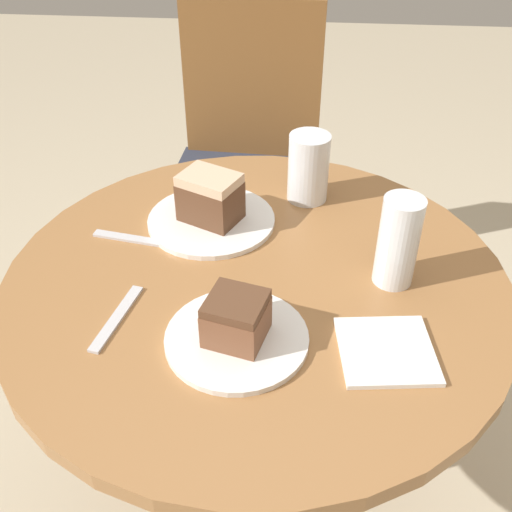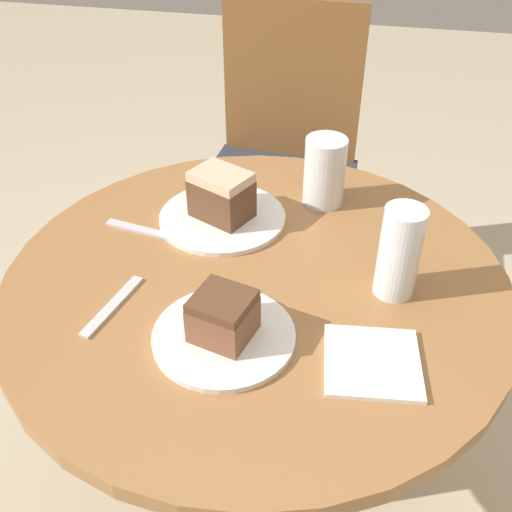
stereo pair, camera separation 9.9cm
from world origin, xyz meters
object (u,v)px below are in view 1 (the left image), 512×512
Objects in this scene: chair at (247,160)px; glass_water at (308,171)px; cake_slice_near at (210,197)px; cake_slice_far at (236,318)px; plate_far at (237,338)px; plate_near at (211,220)px; glass_lemonade at (397,247)px.

chair reaches higher than glass_water.
cake_slice_far is (0.08, -0.31, -0.01)m from cake_slice_near.
cake_slice_far reaches higher than plate_far.
plate_far is at bearing -74.83° from plate_near.
plate_far is 1.57× the size of glass_water.
plate_near is 1.87× the size of cake_slice_near.
glass_water reaches higher than plate_far.
cake_slice_far is 0.30m from glass_lemonade.
chair is 0.73m from plate_near.
chair is 0.75m from cake_slice_near.
glass_lemonade is at bearing -23.64° from cake_slice_near.
glass_lemonade is at bearing 34.15° from cake_slice_far.
glass_water is (0.10, 0.41, 0.06)m from plate_far.
glass_water is (-0.15, 0.25, -0.01)m from glass_lemonade.
glass_water reaches higher than plate_near.
plate_far is 2.13× the size of cake_slice_far.
chair reaches higher than glass_lemonade.
cake_slice_near is (0.00, -0.69, 0.29)m from chair.
chair is at bearing 107.41° from glass_water.
cake_slice_near is at bearing -149.51° from glass_water.
glass_water is (0.10, 0.41, 0.02)m from cake_slice_far.
glass_lemonade reaches higher than plate_near.
plate_far is (0.08, -0.31, 0.00)m from plate_near.
plate_far is at bearing -82.25° from chair.
cake_slice_near is at bearing 105.17° from cake_slice_far.
cake_slice_near is 0.36m from glass_lemonade.
glass_lemonade is (0.24, 0.17, 0.06)m from plate_far.
plate_near is at bearing -86.94° from chair.
plate_far is 0.30m from glass_lemonade.
chair is 7.18× the size of cake_slice_near.
plate_near is 1.77× the size of glass_water.
plate_far is (0.09, -1.00, 0.24)m from chair.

